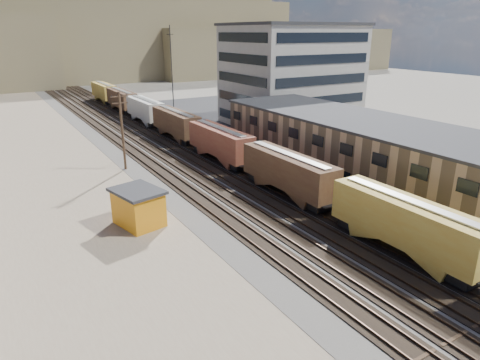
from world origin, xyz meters
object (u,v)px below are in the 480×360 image
parked_car_blue (344,139)px  freight_train (196,131)px  utility_pole_north (122,129)px  maintenance_shed (138,207)px

parked_car_blue → freight_train: bearing=125.0°
utility_pole_north → freight_train: bearing=19.8°
freight_train → maintenance_shed: 27.11m
maintenance_shed → utility_pole_north: bearing=77.1°
utility_pole_north → maintenance_shed: 18.03m
utility_pole_north → parked_car_blue: bearing=-8.0°
freight_train → maintenance_shed: bearing=-126.9°
parked_car_blue → utility_pole_north: bearing=140.2°
freight_train → maintenance_shed: (-16.25, -21.67, -1.02)m
freight_train → parked_car_blue: bearing=-23.2°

